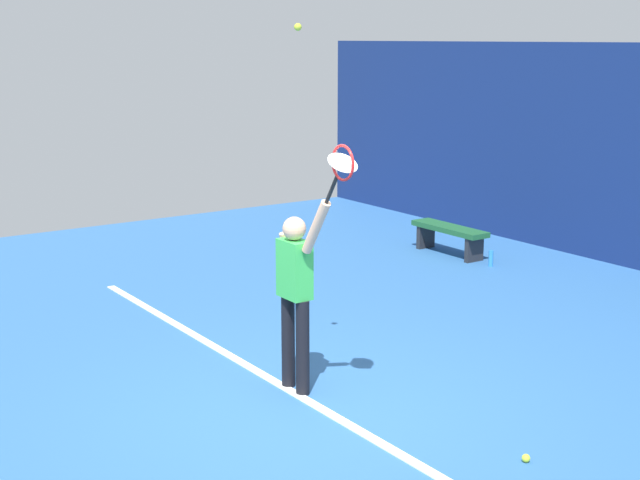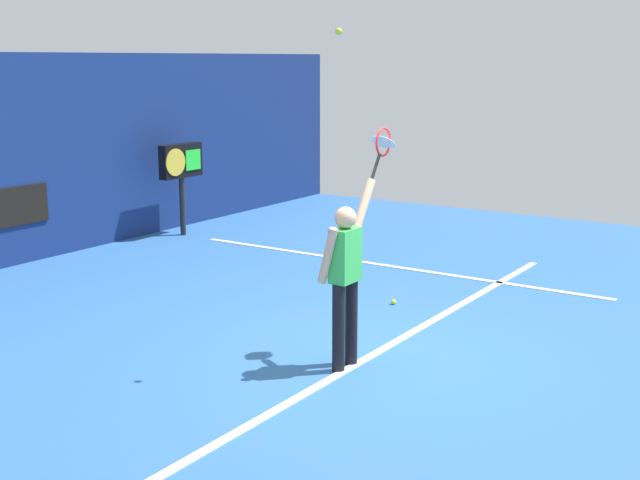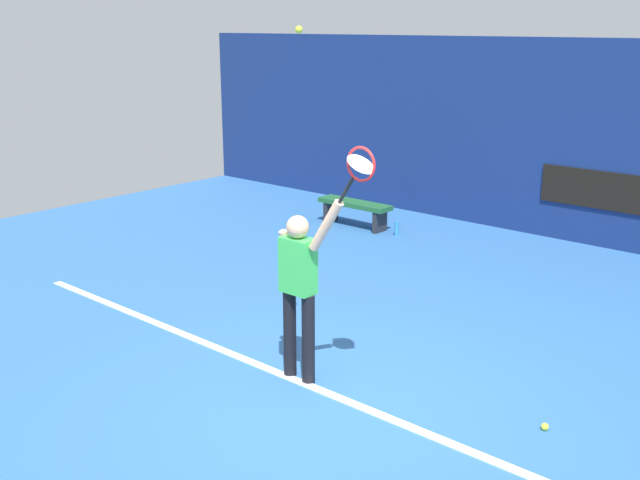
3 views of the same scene
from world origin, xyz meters
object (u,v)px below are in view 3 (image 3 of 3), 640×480
at_px(tennis_ball, 299,30).
at_px(court_bench, 355,208).
at_px(water_bottle, 397,229).
at_px(spare_ball, 545,427).
at_px(tennis_player, 299,284).
at_px(tennis_racket, 359,167).

xyz_separation_m(tennis_ball, court_bench, (-3.25, 4.92, -3.05)).
bearing_deg(water_bottle, spare_ball, -42.54).
bearing_deg(water_bottle, tennis_player, -64.40).
bearing_deg(spare_ball, tennis_player, -163.58).
distance_m(water_bottle, spare_ball, 6.37).
distance_m(tennis_ball, water_bottle, 6.35).
distance_m(court_bench, spare_ball, 7.07).
height_order(court_bench, spare_ball, court_bench).
bearing_deg(tennis_ball, water_bottle, 115.51).
bearing_deg(spare_ball, court_bench, 142.43).
xyz_separation_m(tennis_player, tennis_racket, (0.72, -0.00, 1.24)).
distance_m(tennis_ball, spare_ball, 4.14).
distance_m(tennis_player, water_bottle, 5.60).
relative_size(tennis_player, tennis_racket, 3.20).
relative_size(tennis_ball, water_bottle, 0.28).
height_order(tennis_ball, spare_ball, tennis_ball).
bearing_deg(tennis_racket, tennis_ball, 174.71).
xyz_separation_m(tennis_player, spare_ball, (2.30, 0.68, -0.97)).
xyz_separation_m(tennis_player, tennis_ball, (-0.04, 0.07, 2.38)).
bearing_deg(water_bottle, tennis_ball, -64.49).
xyz_separation_m(tennis_ball, water_bottle, (-2.35, 4.92, -3.27)).
bearing_deg(court_bench, water_bottle, 0.00).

